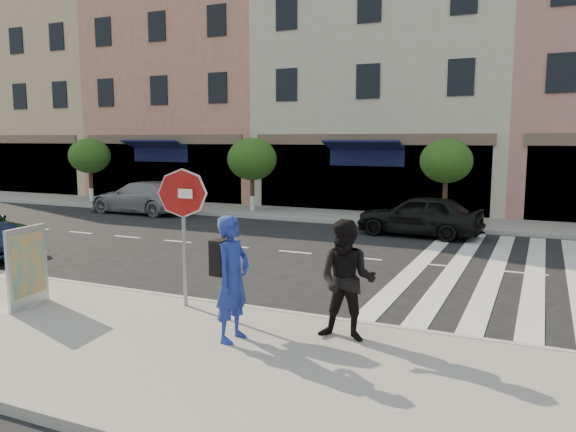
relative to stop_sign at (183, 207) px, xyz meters
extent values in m
plane|color=black|center=(-0.43, 1.95, -1.97)|extent=(120.00, 120.00, 0.00)
cube|color=gray|center=(-0.43, -1.80, -1.90)|extent=(60.00, 4.50, 0.15)
cube|color=gray|center=(-0.43, 12.95, -1.90)|extent=(60.00, 3.00, 0.15)
cube|color=#D0B185|center=(-22.43, 18.95, 4.03)|extent=(12.00, 9.00, 12.00)
cube|color=tan|center=(-11.43, 18.95, 5.03)|extent=(10.00, 9.00, 14.00)
cube|color=beige|center=(-0.93, 18.95, 3.53)|extent=(11.00, 9.00, 11.00)
cylinder|color=#473323|center=(-14.43, 12.75, -1.00)|extent=(0.18, 0.18, 1.65)
cylinder|color=silver|center=(-14.43, 12.75, -1.52)|extent=(0.20, 0.20, 0.60)
ellipsoid|color=#244E16|center=(-14.43, 12.75, 0.38)|extent=(2.00, 2.00, 1.70)
cylinder|color=#473323|center=(-5.43, 12.75, -1.03)|extent=(0.18, 0.18, 1.60)
cylinder|color=silver|center=(-5.43, 12.75, -1.52)|extent=(0.20, 0.20, 0.60)
ellipsoid|color=#244E16|center=(-5.43, 12.75, 0.35)|extent=(2.10, 2.10, 1.79)
cylinder|color=#473323|center=(2.57, 12.75, -0.97)|extent=(0.18, 0.18, 1.71)
cylinder|color=silver|center=(2.57, 12.75, -1.52)|extent=(0.20, 0.20, 0.60)
ellipsoid|color=#244E16|center=(2.57, 12.75, 0.40)|extent=(1.90, 1.90, 1.62)
cylinder|color=gray|center=(0.00, 0.02, -0.69)|extent=(0.07, 0.07, 2.27)
cylinder|color=white|center=(0.00, 0.01, 0.24)|extent=(0.89, 0.03, 0.89)
cylinder|color=#9E1411|center=(0.00, -0.01, 0.24)|extent=(0.83, 0.04, 0.83)
cube|color=white|center=(0.00, -0.04, 0.24)|extent=(0.47, 0.03, 0.17)
imported|color=navy|center=(1.68, -1.15, -0.87)|extent=(0.50, 0.72, 1.90)
imported|color=black|center=(3.24, -0.42, -0.90)|extent=(0.95, 0.77, 1.84)
cube|color=beige|center=(-2.55, -1.21, -1.80)|extent=(0.38, 0.38, 0.05)
cube|color=beige|center=(-2.55, -1.21, -1.09)|extent=(0.19, 0.96, 1.47)
cube|color=#D88C3F|center=(-2.51, -1.21, -1.03)|extent=(0.12, 0.79, 1.13)
imported|color=gray|center=(-9.81, 10.89, -1.28)|extent=(4.86, 2.17, 1.38)
imported|color=black|center=(2.19, 10.10, -1.29)|extent=(4.14, 1.93, 1.37)
camera|label=1|loc=(5.84, -8.24, 1.20)|focal=35.00mm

